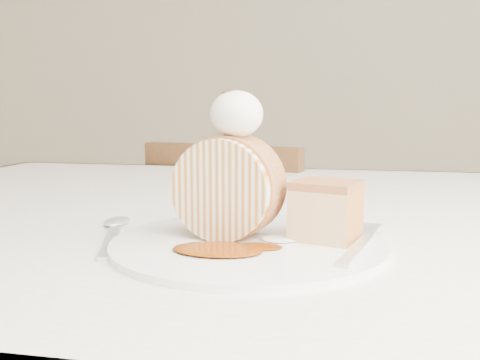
# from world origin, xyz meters

# --- Properties ---
(table) EXTENTS (1.40, 0.90, 0.75)m
(table) POSITION_xyz_m (0.00, 0.20, 0.66)
(table) COLOR white
(table) RESTS_ON ground
(chair_far) EXTENTS (0.47, 0.47, 0.80)m
(chair_far) POSITION_xyz_m (-0.20, 0.72, 0.46)
(chair_far) COLOR brown
(chair_far) RESTS_ON ground
(plate) EXTENTS (0.33, 0.33, 0.01)m
(plate) POSITION_xyz_m (-0.05, 0.00, 0.75)
(plate) COLOR white
(plate) RESTS_ON table
(roulade_slice) EXTENTS (0.10, 0.07, 0.10)m
(roulade_slice) POSITION_xyz_m (-0.07, 0.01, 0.80)
(roulade_slice) COLOR beige
(roulade_slice) RESTS_ON plate
(cake_chunk) EXTENTS (0.07, 0.07, 0.05)m
(cake_chunk) POSITION_xyz_m (0.02, 0.02, 0.78)
(cake_chunk) COLOR #B57344
(cake_chunk) RESTS_ON plate
(whipped_cream) EXTENTS (0.05, 0.05, 0.04)m
(whipped_cream) POSITION_xyz_m (-0.06, 0.01, 0.88)
(whipped_cream) COLOR white
(whipped_cream) RESTS_ON roulade_slice
(caramel_drizzle) EXTENTS (0.03, 0.02, 0.01)m
(caramel_drizzle) POSITION_xyz_m (-0.06, 0.01, 0.90)
(caramel_drizzle) COLOR #6E2B04
(caramel_drizzle) RESTS_ON whipped_cream
(caramel_pool) EXTENTS (0.09, 0.07, 0.00)m
(caramel_pool) POSITION_xyz_m (-0.07, -0.04, 0.76)
(caramel_pool) COLOR #6E2B04
(caramel_pool) RESTS_ON plate
(fork) EXTENTS (0.06, 0.16, 0.00)m
(fork) POSITION_xyz_m (0.05, -0.02, 0.76)
(fork) COLOR silver
(fork) RESTS_ON plate
(spoon) EXTENTS (0.07, 0.15, 0.00)m
(spoon) POSITION_xyz_m (-0.18, -0.01, 0.75)
(spoon) COLOR silver
(spoon) RESTS_ON table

